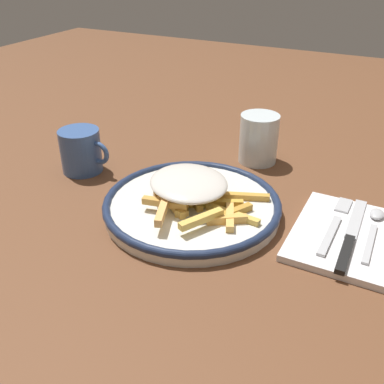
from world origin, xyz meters
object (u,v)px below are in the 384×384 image
Objects in this scene: spoon at (374,225)px; plate at (192,205)px; knife at (350,239)px; fork at (335,224)px; napkin at (351,237)px; fries_heap at (191,188)px; coffee_mug at (81,151)px; water_glass at (259,139)px.

plate is at bearing -165.45° from spoon.
spoon reaches higher than knife.
fork is at bearing -157.75° from spoon.
fork is 0.04m from knife.
napkin is at bearing -128.57° from spoon.
fries_heap reaches higher than plate.
napkin is 0.03m from fork.
spoon reaches higher than fork.
fries_heap is 0.26m from napkin.
fork is 1.67× the size of coffee_mug.
napkin is (0.26, 0.03, -0.04)m from fries_heap.
water_glass is at bearing 135.24° from knife.
napkin is 0.30m from water_glass.
fries_heap is 0.24m from water_glass.
water_glass reaches higher than napkin.
plate is 3.00× the size of water_glass.
knife is 0.31m from water_glass.
fork is (0.22, 0.05, -0.00)m from plate.
coffee_mug reaches higher than fries_heap.
plate is 0.27m from coffee_mug.
napkin is 1.15× the size of fork.
coffee_mug is (-0.51, 0.02, 0.03)m from knife.
spoon is (0.03, 0.03, 0.01)m from napkin.
fork is at bearing -44.23° from water_glass.
spoon is 1.54× the size of water_glass.
napkin is at bearing 7.17° from fries_heap.
napkin is 1.34× the size of spoon.
coffee_mug is (-0.54, -0.03, 0.03)m from spoon.
napkin is 0.97× the size of knife.
coffee_mug reaches higher than napkin.
fries_heap is 2.28× the size of water_glass.
water_glass is (-0.22, 0.20, 0.04)m from napkin.
coffee_mug is (-0.29, -0.20, -0.01)m from water_glass.
fries_heap is 1.07× the size of knife.
plate is 0.24m from water_glass.
water_glass is (-0.22, 0.22, 0.04)m from knife.
fork reaches higher than napkin.
plate is 0.29m from spoon.
plate is 0.26m from napkin.
water_glass is at bearing 33.77° from coffee_mug.
knife is at bearing -2.62° from coffee_mug.
water_glass is (0.03, 0.24, 0.04)m from plate.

